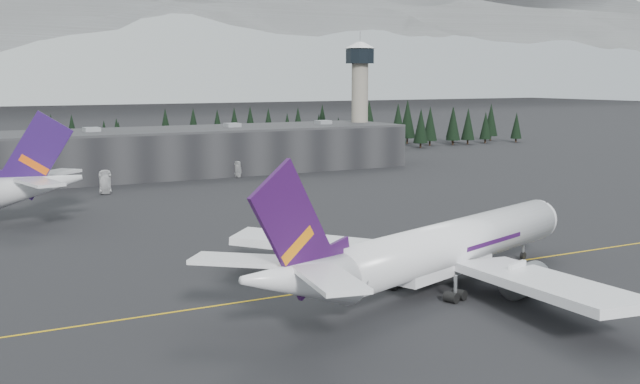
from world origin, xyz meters
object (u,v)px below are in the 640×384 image
gse_vehicle_a (105,191)px  jet_main (431,251)px  terminal (130,154)px  gse_vehicle_b (238,175)px  control_tower (360,88)px

gse_vehicle_a → jet_main: bearing=-73.1°
terminal → gse_vehicle_a: terminal is taller
terminal → gse_vehicle_a: (-14.44, -29.50, -5.50)m
gse_vehicle_b → control_tower: bearing=84.3°
terminal → jet_main: (-0.69, -134.55, -0.97)m
control_tower → gse_vehicle_a: bearing=-160.0°
gse_vehicle_a → gse_vehicle_b: size_ratio=1.29×
gse_vehicle_a → control_tower: bearing=29.4°
terminal → gse_vehicle_a: bearing=-116.1°
control_tower → jet_main: 158.04m
gse_vehicle_a → gse_vehicle_b: bearing=29.2°
control_tower → gse_vehicle_b: size_ratio=8.49×
terminal → jet_main: bearing=-90.3°
control_tower → jet_main: control_tower is taller
control_tower → gse_vehicle_a: (-89.44, -32.50, -22.61)m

